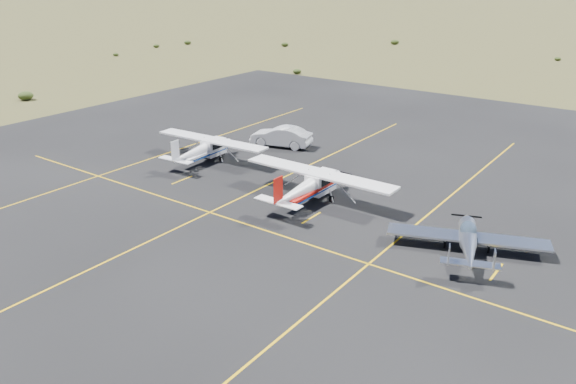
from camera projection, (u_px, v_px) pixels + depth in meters
ground at (450, 232)px, 31.87m from camera, size 1600.00×1600.00×0.00m
apron at (344, 204)px, 35.69m from camera, size 72.00×72.00×0.02m
aircraft_low_wing at (468, 239)px, 29.14m from camera, size 6.16×8.28×1.83m
aircraft_cessna at (310, 185)px, 35.40m from camera, size 6.42×10.70×2.72m
aircraft_plain at (204, 149)px, 42.85m from camera, size 5.93×9.89×2.50m
sedan at (281, 137)px, 46.91m from camera, size 3.07×5.39×1.68m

